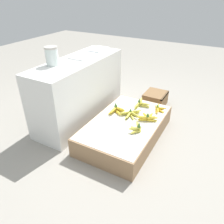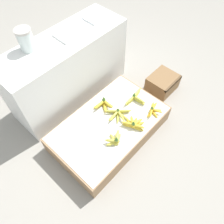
{
  "view_description": "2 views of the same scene",
  "coord_description": "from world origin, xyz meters",
  "px_view_note": "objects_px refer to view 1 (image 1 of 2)",
  "views": [
    {
      "loc": [
        -1.85,
        -0.85,
        1.52
      ],
      "look_at": [
        -0.12,
        0.11,
        0.36
      ],
      "focal_mm": 35.0,
      "sensor_mm": 36.0,
      "label": 1
    },
    {
      "loc": [
        -0.83,
        -0.8,
        2.03
      ],
      "look_at": [
        0.03,
        -0.01,
        0.37
      ],
      "focal_mm": 35.0,
      "sensor_mm": 36.0,
      "label": 2
    }
  ],
  "objects_px": {
    "banana_bunch_middle_midright": "(131,114)",
    "banana_bunch_middle_right": "(140,104)",
    "banana_bunch_back_midright": "(116,110)",
    "banana_bunch_front_right": "(159,109)",
    "banana_bunch_front_midleft": "(137,128)",
    "banana_bunch_front_midright": "(148,118)",
    "foam_tray_white": "(82,57)",
    "glass_jar": "(52,56)",
    "wooden_crate": "(155,99)"
  },
  "relations": [
    {
      "from": "banana_bunch_middle_midright",
      "to": "banana_bunch_middle_right",
      "type": "xyz_separation_m",
      "value": [
        0.27,
        -0.0,
        0.01
      ]
    },
    {
      "from": "banana_bunch_back_midright",
      "to": "banana_bunch_middle_right",
      "type": "bearing_deg",
      "value": -32.96
    },
    {
      "from": "banana_bunch_front_right",
      "to": "banana_bunch_front_midleft",
      "type": "bearing_deg",
      "value": 173.77
    },
    {
      "from": "banana_bunch_front_midright",
      "to": "foam_tray_white",
      "type": "relative_size",
      "value": 0.82
    },
    {
      "from": "banana_bunch_middle_midright",
      "to": "foam_tray_white",
      "type": "relative_size",
      "value": 1.0
    },
    {
      "from": "banana_bunch_back_midright",
      "to": "glass_jar",
      "type": "relative_size",
      "value": 0.9
    },
    {
      "from": "banana_bunch_middle_midright",
      "to": "foam_tray_white",
      "type": "distance_m",
      "value": 0.9
    },
    {
      "from": "banana_bunch_front_right",
      "to": "glass_jar",
      "type": "distance_m",
      "value": 1.34
    },
    {
      "from": "banana_bunch_front_right",
      "to": "banana_bunch_middle_right",
      "type": "height_order",
      "value": "banana_bunch_middle_right"
    },
    {
      "from": "banana_bunch_front_midright",
      "to": "glass_jar",
      "type": "relative_size",
      "value": 1.12
    },
    {
      "from": "banana_bunch_front_midleft",
      "to": "banana_bunch_middle_right",
      "type": "relative_size",
      "value": 0.7
    },
    {
      "from": "banana_bunch_middle_midright",
      "to": "glass_jar",
      "type": "xyz_separation_m",
      "value": [
        -0.29,
        0.81,
        0.63
      ]
    },
    {
      "from": "banana_bunch_middle_right",
      "to": "glass_jar",
      "type": "height_order",
      "value": "glass_jar"
    },
    {
      "from": "banana_bunch_front_right",
      "to": "banana_bunch_middle_midright",
      "type": "xyz_separation_m",
      "value": [
        -0.27,
        0.24,
        0.0
      ]
    },
    {
      "from": "banana_bunch_front_right",
      "to": "banana_bunch_back_midright",
      "type": "height_order",
      "value": "banana_bunch_back_midright"
    },
    {
      "from": "banana_bunch_front_midleft",
      "to": "banana_bunch_front_right",
      "type": "height_order",
      "value": "banana_bunch_front_midleft"
    },
    {
      "from": "banana_bunch_front_midright",
      "to": "banana_bunch_front_right",
      "type": "relative_size",
      "value": 1.09
    },
    {
      "from": "banana_bunch_front_midright",
      "to": "banana_bunch_back_midright",
      "type": "bearing_deg",
      "value": 93.3
    },
    {
      "from": "wooden_crate",
      "to": "glass_jar",
      "type": "height_order",
      "value": "glass_jar"
    },
    {
      "from": "banana_bunch_front_midleft",
      "to": "banana_bunch_front_right",
      "type": "distance_m",
      "value": 0.52
    },
    {
      "from": "banana_bunch_middle_midright",
      "to": "banana_bunch_back_midright",
      "type": "distance_m",
      "value": 0.18
    },
    {
      "from": "wooden_crate",
      "to": "banana_bunch_back_midright",
      "type": "relative_size",
      "value": 1.85
    },
    {
      "from": "wooden_crate",
      "to": "banana_bunch_front_right",
      "type": "bearing_deg",
      "value": -157.94
    },
    {
      "from": "banana_bunch_middle_right",
      "to": "glass_jar",
      "type": "relative_size",
      "value": 1.46
    },
    {
      "from": "banana_bunch_middle_midright",
      "to": "glass_jar",
      "type": "bearing_deg",
      "value": 110.04
    },
    {
      "from": "banana_bunch_middle_midright",
      "to": "banana_bunch_front_right",
      "type": "bearing_deg",
      "value": -40.81
    },
    {
      "from": "banana_bunch_front_midleft",
      "to": "banana_bunch_front_right",
      "type": "xyz_separation_m",
      "value": [
        0.51,
        -0.06,
        -0.01
      ]
    },
    {
      "from": "banana_bunch_front_midright",
      "to": "glass_jar",
      "type": "height_order",
      "value": "glass_jar"
    },
    {
      "from": "banana_bunch_middle_right",
      "to": "foam_tray_white",
      "type": "xyz_separation_m",
      "value": [
        -0.17,
        0.71,
        0.53
      ]
    },
    {
      "from": "wooden_crate",
      "to": "banana_bunch_middle_midright",
      "type": "distance_m",
      "value": 0.78
    },
    {
      "from": "wooden_crate",
      "to": "banana_bunch_front_midleft",
      "type": "distance_m",
      "value": 1.03
    },
    {
      "from": "foam_tray_white",
      "to": "glass_jar",
      "type": "bearing_deg",
      "value": 165.97
    },
    {
      "from": "wooden_crate",
      "to": "banana_bunch_front_midleft",
      "type": "bearing_deg",
      "value": -171.82
    },
    {
      "from": "wooden_crate",
      "to": "banana_bunch_middle_midright",
      "type": "xyz_separation_m",
      "value": [
        -0.77,
        0.03,
        0.14
      ]
    },
    {
      "from": "wooden_crate",
      "to": "banana_bunch_back_midright",
      "type": "height_order",
      "value": "banana_bunch_back_midright"
    },
    {
      "from": "wooden_crate",
      "to": "banana_bunch_middle_midright",
      "type": "height_order",
      "value": "banana_bunch_middle_midright"
    },
    {
      "from": "banana_bunch_middle_midright",
      "to": "foam_tray_white",
      "type": "height_order",
      "value": "foam_tray_white"
    },
    {
      "from": "wooden_crate",
      "to": "banana_bunch_middle_right",
      "type": "distance_m",
      "value": 0.52
    },
    {
      "from": "wooden_crate",
      "to": "banana_bunch_middle_midright",
      "type": "bearing_deg",
      "value": 177.47
    },
    {
      "from": "banana_bunch_middle_right",
      "to": "glass_jar",
      "type": "xyz_separation_m",
      "value": [
        -0.56,
        0.81,
        0.62
      ]
    },
    {
      "from": "banana_bunch_front_right",
      "to": "foam_tray_white",
      "type": "bearing_deg",
      "value": 100.68
    },
    {
      "from": "banana_bunch_middle_right",
      "to": "banana_bunch_middle_midright",
      "type": "bearing_deg",
      "value": 179.44
    },
    {
      "from": "banana_bunch_front_midright",
      "to": "banana_bunch_middle_midright",
      "type": "xyz_separation_m",
      "value": [
        -0.01,
        0.2,
        -0.01
      ]
    },
    {
      "from": "banana_bunch_front_midright",
      "to": "banana_bunch_middle_right",
      "type": "xyz_separation_m",
      "value": [
        0.26,
        0.2,
        -0.0
      ]
    },
    {
      "from": "wooden_crate",
      "to": "banana_bunch_front_midleft",
      "type": "xyz_separation_m",
      "value": [
        -1.01,
        -0.15,
        0.15
      ]
    },
    {
      "from": "foam_tray_white",
      "to": "banana_bunch_back_midright",
      "type": "bearing_deg",
      "value": -101.82
    },
    {
      "from": "wooden_crate",
      "to": "banana_bunch_middle_right",
      "type": "xyz_separation_m",
      "value": [
        -0.5,
        0.03,
        0.15
      ]
    },
    {
      "from": "banana_bunch_front_midright",
      "to": "glass_jar",
      "type": "distance_m",
      "value": 1.22
    },
    {
      "from": "banana_bunch_front_midright",
      "to": "glass_jar",
      "type": "bearing_deg",
      "value": 106.61
    },
    {
      "from": "banana_bunch_back_midright",
      "to": "wooden_crate",
      "type": "bearing_deg",
      "value": -15.37
    }
  ]
}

